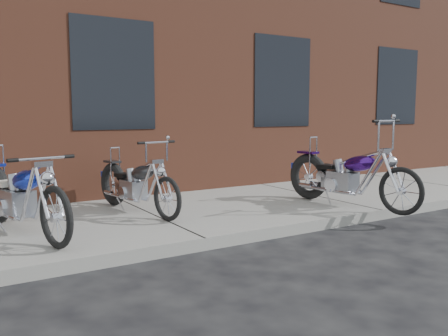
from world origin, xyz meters
TOP-DOWN VIEW (x-y plane):
  - ground at (0.00, 0.00)m, footprint 120.00×120.00m
  - sidewalk at (0.00, 1.50)m, footprint 22.00×3.00m
  - building_brick at (0.00, 8.00)m, footprint 22.00×10.00m
  - chopper_purple at (2.79, 0.51)m, footprint 0.62×2.37m
  - chopper_blue at (-1.75, 1.32)m, footprint 0.77×2.30m
  - chopper_third at (-0.13, 1.79)m, footprint 0.58×2.06m

SIDE VIEW (x-z plane):
  - ground at x=0.00m, z-range 0.00..0.00m
  - sidewalk at x=0.00m, z-range 0.00..0.15m
  - chopper_third at x=-0.13m, z-range 0.00..1.05m
  - chopper_blue at x=-1.75m, z-range 0.06..1.08m
  - chopper_purple at x=2.79m, z-range -0.09..1.24m
  - building_brick at x=0.00m, z-range 0.00..8.00m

